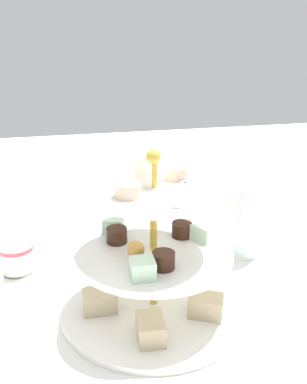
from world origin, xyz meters
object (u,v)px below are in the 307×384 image
Objects in this scene: tiered_serving_stand at (153,264)px; teacup_with_saucer at (17,259)px; water_glass_tall_right at (244,220)px; butter_knife_right at (106,229)px.

tiered_serving_stand is 0.26m from teacup_with_saucer.
water_glass_tall_right is 0.40m from teacup_with_saucer.
water_glass_tall_right is (0.13, -0.20, -0.01)m from tiered_serving_stand.
tiered_serving_stand reaches higher than teacup_with_saucer.
tiered_serving_stand reaches higher than water_glass_tall_right.
teacup_with_saucer is at bearing 87.33° from water_glass_tall_right.
water_glass_tall_right is 0.77× the size of butter_knife_right.
tiered_serving_stand is at bearing 123.79° from water_glass_tall_right.
teacup_with_saucer reaches higher than butter_knife_right.
butter_knife_right is at bearing 56.71° from water_glass_tall_right.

